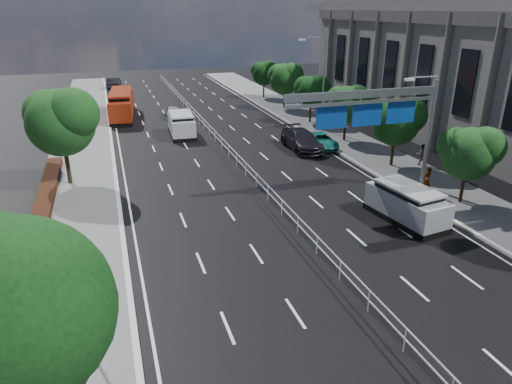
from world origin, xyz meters
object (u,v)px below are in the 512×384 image
toilet_sign (65,287)px  near_car_silver (173,112)px  red_bus (122,104)px  overhead_gantry (379,109)px  white_minivan (181,125)px  silver_minivan (407,204)px  parked_car_dark (302,140)px  parked_car_teal (321,141)px  pedestrian_b (422,154)px  pedestrian_a (427,180)px  near_car_dark (114,83)px

toilet_sign → near_car_silver: toilet_sign is taller
red_bus → overhead_gantry: bearing=-57.9°
toilet_sign → white_minivan: (8.42, 28.57, -1.88)m
white_minivan → silver_minivan: white_minivan is taller
overhead_gantry → white_minivan: overhead_gantry is taller
toilet_sign → parked_car_dark: size_ratio=0.77×
toilet_sign → parked_car_teal: (19.25, 20.89, -2.32)m
red_bus → near_car_silver: bearing=-14.2°
toilet_sign → parked_car_teal: size_ratio=0.97×
toilet_sign → parked_car_teal: bearing=47.3°
pedestrian_b → pedestrian_a: bearing=86.8°
parked_car_dark → pedestrian_b: (6.90, -7.03, 0.13)m
overhead_gantry → near_car_dark: size_ratio=2.09×
parked_car_teal → toilet_sign: bearing=-128.7°
overhead_gantry → parked_car_dark: overhead_gantry is taller
near_car_dark → parked_car_teal: bearing=120.0°
silver_minivan → overhead_gantry: bearing=78.7°
toilet_sign → red_bus: (3.52, 38.38, -1.42)m
red_bus → parked_car_dark: size_ratio=1.76×
overhead_gantry → pedestrian_a: bearing=-20.7°
near_car_dark → parked_car_dark: (14.10, -38.06, 0.02)m
parked_car_dark → white_minivan: bearing=140.4°
white_minivan → parked_car_dark: white_minivan is taller
overhead_gantry → near_car_dark: overhead_gantry is taller
red_bus → white_minivan: bearing=-57.9°
parked_car_dark → near_car_dark: bearing=111.0°
white_minivan → parked_car_dark: size_ratio=0.90×
overhead_gantry → near_car_silver: size_ratio=2.58×
white_minivan → near_car_silver: (0.35, 7.92, -0.39)m
red_bus → parked_car_dark: red_bus is taller
overhead_gantry → silver_minivan: 6.13m
red_bus → near_car_silver: 5.65m
white_minivan → silver_minivan: bearing=-65.4°
parked_car_teal → parked_car_dark: (-1.80, 0.03, 0.20)m
near_car_dark → parked_car_dark: size_ratio=0.86×
pedestrian_a → white_minivan: bearing=-66.9°
white_minivan → silver_minivan: (9.03, -22.57, -0.05)m
pedestrian_a → pedestrian_b: size_ratio=1.09×
red_bus → pedestrian_b: size_ratio=6.15×
white_minivan → parked_car_teal: bearing=-32.6°
near_car_silver → pedestrian_b: (15.58, -22.61, 0.28)m
near_car_dark → pedestrian_b: pedestrian_b is taller
toilet_sign → pedestrian_a: toilet_sign is taller
parked_car_teal → near_car_dark: bearing=116.6°
white_minivan → near_car_silver: white_minivan is taller
red_bus → near_car_silver: size_ratio=2.52×
pedestrian_b → parked_car_teal: bearing=-23.3°
near_car_dark → pedestrian_b: bearing=122.3°
red_bus → pedestrian_b: red_bus is taller
parked_car_teal → parked_car_dark: 1.81m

